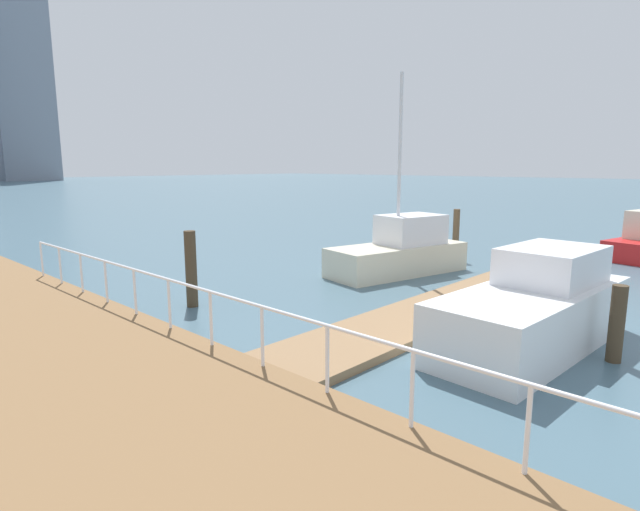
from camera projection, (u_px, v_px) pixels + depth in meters
name	position (u px, v px, depth m)	size (l,w,h in m)	color
ground_plane	(154.00, 277.00, 17.46)	(300.00, 300.00, 0.00)	#476675
floating_dock	(445.00, 307.00, 13.50)	(13.54, 2.00, 0.18)	#93704C
boardwalk_railing	(367.00, 353.00, 7.07)	(0.06, 25.51, 1.08)	white
dock_piling_0	(617.00, 324.00, 9.85)	(0.28, 0.28, 1.53)	#473826
dock_piling_1	(191.00, 269.00, 13.69)	(0.31, 0.31, 2.07)	#473826
dock_piling_2	(456.00, 235.00, 20.53)	(0.26, 0.26, 2.05)	brown
moored_boat_0	(401.00, 251.00, 18.01)	(5.43, 2.93, 6.82)	beige
moored_boat_2	(535.00, 309.00, 10.72)	(5.57, 2.33, 2.05)	white
skyline_tower_4	(14.00, 59.00, 119.99)	(12.50, 13.32, 56.55)	gray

